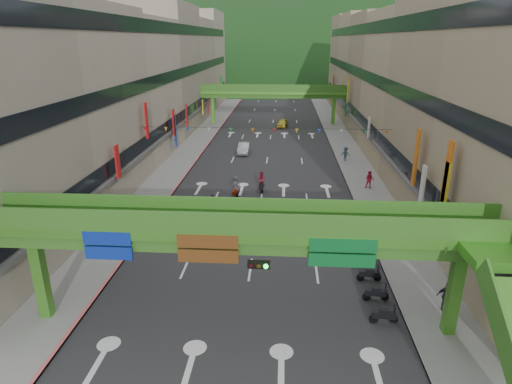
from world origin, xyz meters
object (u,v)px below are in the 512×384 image
object	(u,v)px
overpass_near	(258,246)
scooter_rider_near	(249,220)
car_yellow	(282,123)
car_silver	(244,148)
pedestrian_red	(370,181)
scooter_rider_mid	(262,181)

from	to	relation	value
overpass_near	scooter_rider_near	xyz separation A→B (m)	(-1.50, 12.93, -4.30)
scooter_rider_near	car_yellow	distance (m)	44.03
overpass_near	car_yellow	distance (m)	57.08
car_silver	car_yellow	size ratio (longest dim) A/B	1.03
car_silver	pedestrian_red	distance (m)	20.25
overpass_near	scooter_rider_near	bearing A→B (deg)	96.62
car_silver	scooter_rider_mid	bearing A→B (deg)	-77.56
overpass_near	car_yellow	size ratio (longest dim) A/B	6.57
scooter_rider_near	scooter_rider_mid	world-z (taller)	scooter_rider_mid
overpass_near	car_silver	bearing A→B (deg)	96.37
car_silver	overpass_near	bearing A→B (deg)	-82.98
scooter_rider_mid	pedestrian_red	bearing A→B (deg)	7.10
car_yellow	pedestrian_red	xyz separation A→B (m)	(9.28, -33.02, 0.21)
car_yellow	pedestrian_red	world-z (taller)	pedestrian_red
car_silver	pedestrian_red	bearing A→B (deg)	-44.00
scooter_rider_near	car_silver	size ratio (longest dim) A/B	0.45
scooter_rider_mid	car_silver	bearing A→B (deg)	101.78
car_silver	pedestrian_red	xyz separation A→B (m)	(14.41, -14.23, 0.22)
scooter_rider_near	scooter_rider_mid	bearing A→B (deg)	86.97
overpass_near	scooter_rider_mid	distance (m)	22.87
scooter_rider_mid	car_yellow	distance (m)	34.46
scooter_rider_mid	pedestrian_red	size ratio (longest dim) A/B	1.18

